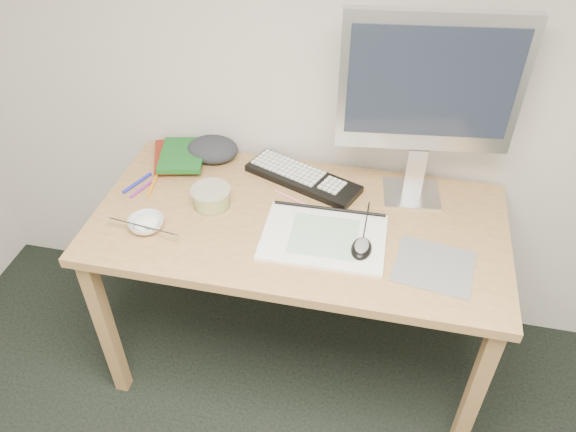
# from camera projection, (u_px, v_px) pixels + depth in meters

# --- Properties ---
(desk) EXTENTS (1.40, 0.70, 0.75)m
(desk) POSITION_uv_depth(u_px,v_px,m) (298.00, 237.00, 1.96)
(desk) COLOR tan
(desk) RESTS_ON ground
(mousepad) EXTENTS (0.26, 0.24, 0.00)m
(mousepad) POSITION_uv_depth(u_px,v_px,m) (434.00, 266.00, 1.74)
(mousepad) COLOR slate
(mousepad) RESTS_ON desk
(sketchpad) EXTENTS (0.41, 0.29, 0.01)m
(sketchpad) POSITION_uv_depth(u_px,v_px,m) (324.00, 237.00, 1.83)
(sketchpad) COLOR white
(sketchpad) RESTS_ON desk
(keyboard) EXTENTS (0.45, 0.29, 0.03)m
(keyboard) POSITION_uv_depth(u_px,v_px,m) (303.00, 178.00, 2.07)
(keyboard) COLOR black
(keyboard) RESTS_ON desk
(monitor) EXTENTS (0.57, 0.20, 0.66)m
(monitor) POSITION_uv_depth(u_px,v_px,m) (430.00, 90.00, 1.75)
(monitor) COLOR silver
(monitor) RESTS_ON desk
(mouse) EXTENTS (0.07, 0.11, 0.04)m
(mouse) POSITION_uv_depth(u_px,v_px,m) (362.00, 246.00, 1.77)
(mouse) COLOR black
(mouse) RESTS_ON sketchpad
(rice_bowl) EXTENTS (0.13, 0.13, 0.04)m
(rice_bowl) POSITION_uv_depth(u_px,v_px,m) (146.00, 224.00, 1.86)
(rice_bowl) COLOR silver
(rice_bowl) RESTS_ON desk
(chopsticks) EXTENTS (0.25, 0.05, 0.02)m
(chopsticks) POSITION_uv_depth(u_px,v_px,m) (142.00, 226.00, 1.82)
(chopsticks) COLOR silver
(chopsticks) RESTS_ON rice_bowl
(fruit_tub) EXTENTS (0.16, 0.16, 0.07)m
(fruit_tub) POSITION_uv_depth(u_px,v_px,m) (211.00, 197.00, 1.95)
(fruit_tub) COLOR #C8C947
(fruit_tub) RESTS_ON desk
(book_red) EXTENTS (0.24, 0.27, 0.02)m
(book_red) POSITION_uv_depth(u_px,v_px,m) (177.00, 156.00, 2.18)
(book_red) COLOR maroon
(book_red) RESTS_ON desk
(book_green) EXTENTS (0.21, 0.25, 0.02)m
(book_green) POSITION_uv_depth(u_px,v_px,m) (182.00, 155.00, 2.15)
(book_green) COLOR #165A1E
(book_green) RESTS_ON book_red
(cloth_lump) EXTENTS (0.17, 0.15, 0.07)m
(cloth_lump) POSITION_uv_depth(u_px,v_px,m) (213.00, 149.00, 2.18)
(cloth_lump) COLOR #23262A
(cloth_lump) RESTS_ON desk
(pencil_pink) EXTENTS (0.17, 0.09, 0.01)m
(pencil_pink) POSITION_uv_depth(u_px,v_px,m) (296.00, 200.00, 1.99)
(pencil_pink) COLOR pink
(pencil_pink) RESTS_ON desk
(pencil_tan) EXTENTS (0.16, 0.11, 0.01)m
(pencil_tan) POSITION_uv_depth(u_px,v_px,m) (306.00, 215.00, 1.92)
(pencil_tan) COLOR tan
(pencil_tan) RESTS_ON desk
(pencil_black) EXTENTS (0.19, 0.04, 0.01)m
(pencil_black) POSITION_uv_depth(u_px,v_px,m) (318.00, 211.00, 1.94)
(pencil_black) COLOR black
(pencil_black) RESTS_ON desk
(marker_blue) EXTENTS (0.06, 0.13, 0.01)m
(marker_blue) POSITION_uv_depth(u_px,v_px,m) (137.00, 183.00, 2.06)
(marker_blue) COLOR #2226B8
(marker_blue) RESTS_ON desk
(marker_orange) EXTENTS (0.03, 0.12, 0.01)m
(marker_orange) POSITION_uv_depth(u_px,v_px,m) (152.00, 185.00, 2.05)
(marker_orange) COLOR orange
(marker_orange) RESTS_ON desk
(marker_purple) EXTENTS (0.05, 0.12, 0.01)m
(marker_purple) POSITION_uv_depth(u_px,v_px,m) (142.00, 188.00, 2.03)
(marker_purple) COLOR #8A2893
(marker_purple) RESTS_ON desk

